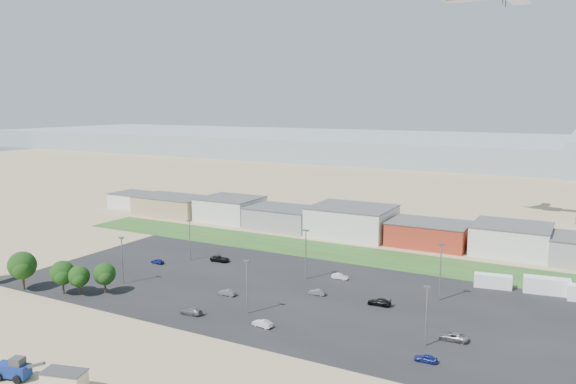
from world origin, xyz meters
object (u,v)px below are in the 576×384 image
Objects in this scene: parked_car_4 at (227,293)px; parked_car_5 at (157,261)px; portable_shed at (65,381)px; box_trailer_a at (493,281)px; telehandler at (13,368)px; parked_car_12 at (379,302)px; parked_car_13 at (262,323)px; parked_car_7 at (317,292)px; parked_car_9 at (220,259)px; parked_car_3 at (191,311)px; parked_car_0 at (453,336)px; parked_car_2 at (426,358)px; parked_car_11 at (340,276)px.

parked_car_4 is 28.58m from parked_car_5.
portable_shed is 0.77× the size of box_trailer_a.
telehandler is 55.45m from parked_car_5.
telehandler is 1.04× the size of box_trailer_a.
box_trailer_a is 1.64× the size of parked_car_12.
parked_car_13 is at bearing 42.96° from telehandler.
parked_car_9 is (-30.12, 10.06, 0.11)m from parked_car_7.
parked_car_3 is at bearing -77.63° from parked_car_13.
parked_car_7 is (15.16, 19.81, -0.06)m from parked_car_3.
parked_car_13 is (-30.49, -39.44, -0.75)m from box_trailer_a.
parked_car_4 is (6.42, 41.35, -1.00)m from telehandler.
parked_car_9 is at bearing -142.94° from parked_car_4.
parked_car_5 is (-71.14, -19.18, -0.78)m from box_trailer_a.
parked_car_3 reaches higher than parked_car_7.
parked_car_3 is 1.20× the size of parked_car_4.
parked_car_12 is (34.13, 50.23, -0.93)m from telehandler.
parked_car_0 is 17.90m from parked_car_12.
portable_shed is 0.74× the size of telehandler.
parked_car_9 reaches higher than parked_car_2.
parked_car_5 is at bearing -173.56° from box_trailer_a.
parked_car_11 is at bearing 107.24° from parked_car_5.
parked_car_0 reaches higher than parked_car_3.
portable_shed is at bearing -166.28° from parked_car_9.
parked_car_0 is 1.40× the size of parked_car_2.
parked_car_13 is at bearing 173.65° from parked_car_11.
parked_car_5 is at bearing -93.78° from parked_car_12.
parked_car_4 is 1.06× the size of parked_car_7.
parked_car_4 is at bearing -118.39° from parked_car_13.
portable_shed is at bearing -46.16° from parked_car_0.
parked_car_12 reaches higher than parked_car_5.
parked_car_7 is 12.51m from parked_car_12.
parked_car_12 reaches higher than parked_car_2.
parked_car_5 is at bearing 97.43° from telehandler.
portable_shed is at bearing 1.84° from parked_car_4.
parked_car_12 is 23.34m from parked_car_13.
parked_car_4 is 24.94m from parked_car_11.
portable_shed is 61.45m from parked_car_9.
parked_car_9 is 1.33× the size of parked_car_11.
parked_car_11 is at bearing -141.86° from parked_car_2.
box_trailer_a is 1.73× the size of parked_car_3.
parked_car_5 is at bearing -99.36° from parked_car_0.
parked_car_12 is at bearing 106.11° from parked_car_4.
parked_car_11 is at bearing 140.95° from parked_car_4.
parked_car_11 is (15.15, 19.81, 0.01)m from parked_car_4.
parked_car_2 is at bearing 97.67° from parked_car_13.
parked_car_11 is (-0.06, 11.26, 0.04)m from parked_car_7.
box_trailer_a is at bearing -82.37° from parked_car_9.
box_trailer_a reaches higher than parked_car_7.
telehandler is at bearing -28.00° from parked_car_7.
parked_car_9 is (-14.91, 18.61, 0.08)m from parked_car_4.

